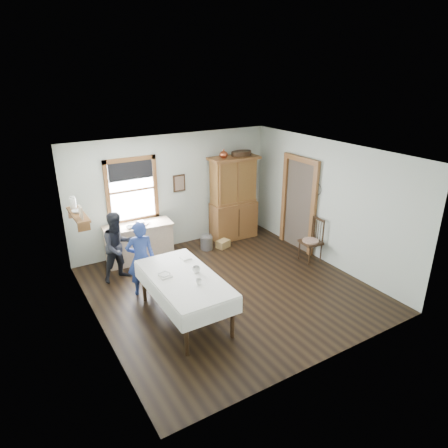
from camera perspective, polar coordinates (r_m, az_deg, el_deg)
The scene contains 20 objects.
room at distance 7.41m, azimuth 0.75°, elevation -0.23°, with size 5.01×5.01×2.70m.
window at distance 9.05m, azimuth -13.05°, elevation 5.17°, with size 1.18×0.07×1.48m.
doorway at distance 9.51m, azimuth 10.66°, elevation 3.21°, with size 0.09×1.14×2.22m.
wall_shelf at distance 7.90m, azimuth -20.21°, elevation 1.53°, with size 0.24×1.00×0.44m.
framed_picture at distance 9.47m, azimuth -6.39°, elevation 5.82°, with size 0.30×0.04×0.40m, color #352212.
rug_beater at distance 8.97m, azimuth 13.19°, elevation 5.61°, with size 0.27×0.27×0.01m, color black.
work_counter at distance 9.14m, azimuth -12.02°, elevation -2.61°, with size 1.50×0.57×0.86m, color #CAAC8C.
china_hutch at distance 9.96m, azimuth 1.38°, elevation 3.70°, with size 1.23×0.58×2.09m, color brown.
dining_table at distance 7.00m, azimuth -5.63°, elevation -10.40°, with size 1.07×2.04×0.82m, color white.
spindle_chair at distance 9.10m, azimuth 12.31°, elevation -2.27°, with size 0.46×0.46×1.00m, color #352212.
pail at distance 9.59m, azimuth -2.51°, elevation -2.72°, with size 0.29×0.29×0.31m, color #95969D.
wicker_basket at distance 9.69m, azimuth -0.14°, elevation -2.86°, with size 0.31×0.22×0.18m, color #B0864F.
woman_blue at distance 7.71m, azimuth -11.77°, elevation -5.21°, with size 0.50×0.33×1.37m, color navy.
figure_dark at distance 8.33m, azimuth -14.83°, elevation -3.49°, with size 0.66×0.51×1.35m, color black.
table_cup_a at distance 6.88m, azimuth -3.99°, elevation -6.50°, with size 0.14×0.14×0.11m, color silver.
table_cup_b at distance 6.53m, azimuth -3.65°, elevation -8.22°, with size 0.10×0.10×0.09m, color silver.
table_bowl at distance 6.83m, azimuth -8.54°, elevation -7.17°, with size 0.21×0.21×0.05m, color silver.
counter_book at distance 8.92m, azimuth -11.89°, elevation -0.17°, with size 0.17×0.23×0.02m, color #796250.
counter_bowl at distance 8.81m, azimuth -13.24°, elevation -0.45°, with size 0.18×0.18×0.06m, color silver.
shelf_bowl at distance 7.90m, azimuth -20.25°, elevation 1.72°, with size 0.22×0.22×0.05m, color silver.
Camera 1 is at (-3.64, -5.83, 4.10)m, focal length 32.00 mm.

